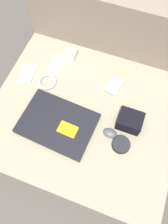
# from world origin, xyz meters

# --- Properties ---
(ground_plane) EXTENTS (8.00, 8.00, 0.00)m
(ground_plane) POSITION_xyz_m (0.00, 0.00, 0.00)
(ground_plane) COLOR #4C4742
(couch_seat) EXTENTS (0.93, 0.80, 0.16)m
(couch_seat) POSITION_xyz_m (0.00, 0.00, 0.08)
(couch_seat) COLOR gray
(couch_seat) RESTS_ON ground_plane
(couch_backrest) EXTENTS (0.93, 0.20, 0.49)m
(couch_backrest) POSITION_xyz_m (0.00, 0.50, 0.24)
(couch_backrest) COLOR #7F705B
(couch_backrest) RESTS_ON ground_plane
(laptop) EXTENTS (0.37, 0.27, 0.03)m
(laptop) POSITION_xyz_m (-0.10, -0.10, 0.18)
(laptop) COLOR black
(laptop) RESTS_ON couch_seat
(computer_mouse) EXTENTS (0.07, 0.05, 0.03)m
(computer_mouse) POSITION_xyz_m (0.15, -0.06, 0.18)
(computer_mouse) COLOR #4C4C51
(computer_mouse) RESTS_ON couch_seat
(speaker_puck) EXTENTS (0.09, 0.09, 0.03)m
(speaker_puck) POSITION_xyz_m (0.22, -0.09, 0.17)
(speaker_puck) COLOR black
(speaker_puck) RESTS_ON couch_seat
(phone_silver) EXTENTS (0.09, 0.12, 0.01)m
(phone_silver) POSITION_xyz_m (0.09, 0.20, 0.16)
(phone_silver) COLOR #99999E
(phone_silver) RESTS_ON couch_seat
(phone_black) EXTENTS (0.08, 0.11, 0.01)m
(phone_black) POSITION_xyz_m (-0.37, 0.12, 0.17)
(phone_black) COLOR silver
(phone_black) RESTS_ON couch_seat
(phone_small) EXTENTS (0.08, 0.12, 0.01)m
(phone_small) POSITION_xyz_m (-0.25, 0.22, 0.16)
(phone_small) COLOR silver
(phone_small) RESTS_ON couch_seat
(camera_pouch) EXTENTS (0.11, 0.10, 0.08)m
(camera_pouch) POSITION_xyz_m (0.22, 0.02, 0.20)
(camera_pouch) COLOR black
(camera_pouch) RESTS_ON couch_seat
(charger_brick) EXTENTS (0.05, 0.06, 0.05)m
(charger_brick) POSITION_xyz_m (-0.19, 0.31, 0.18)
(charger_brick) COLOR silver
(charger_brick) RESTS_ON couch_seat
(cable_coil) EXTENTS (0.10, 0.10, 0.02)m
(cable_coil) POSITION_xyz_m (-0.25, 0.10, 0.17)
(cable_coil) COLOR #B2B2B7
(cable_coil) RESTS_ON couch_seat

